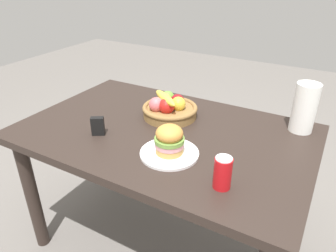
{
  "coord_description": "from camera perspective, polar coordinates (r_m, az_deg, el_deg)",
  "views": [
    {
      "loc": [
        0.68,
        -1.17,
        1.48
      ],
      "look_at": [
        0.05,
        -0.05,
        0.81
      ],
      "focal_mm": 33.63,
      "sensor_mm": 36.0,
      "label": 1
    }
  ],
  "objects": [
    {
      "name": "ground_plane",
      "position": [
        2.01,
        -0.56,
        -19.88
      ],
      "size": [
        8.0,
        8.0,
        0.0
      ],
      "primitive_type": "plane",
      "color": "slate"
    },
    {
      "name": "dining_table",
      "position": [
        1.59,
        -0.67,
        -3.93
      ],
      "size": [
        1.4,
        0.9,
        0.75
      ],
      "color": "#2D231E",
      "rests_on": "ground_plane"
    },
    {
      "name": "plate",
      "position": [
        1.35,
        0.25,
        -4.96
      ],
      "size": [
        0.25,
        0.25,
        0.01
      ],
      "primitive_type": "cylinder",
      "color": "white",
      "rests_on": "dining_table"
    },
    {
      "name": "sandwich",
      "position": [
        1.31,
        0.26,
        -2.43
      ],
      "size": [
        0.13,
        0.13,
        0.13
      ],
      "color": "tan",
      "rests_on": "plate"
    },
    {
      "name": "soda_can",
      "position": [
        1.15,
        9.88,
        -8.34
      ],
      "size": [
        0.07,
        0.07,
        0.13
      ],
      "color": "red",
      "rests_on": "dining_table"
    },
    {
      "name": "fruit_basket",
      "position": [
        1.65,
        0.27,
        3.27
      ],
      "size": [
        0.29,
        0.29,
        0.13
      ],
      "color": "olive",
      "rests_on": "dining_table"
    },
    {
      "name": "paper_towel_roll",
      "position": [
        1.62,
        23.51,
        3.04
      ],
      "size": [
        0.11,
        0.11,
        0.24
      ],
      "primitive_type": "cylinder",
      "color": "white",
      "rests_on": "dining_table"
    },
    {
      "name": "napkin_holder",
      "position": [
        1.51,
        -12.61,
        -0.01
      ],
      "size": [
        0.07,
        0.06,
        0.09
      ],
      "primitive_type": "cube",
      "rotation": [
        0.0,
        0.0,
        0.57
      ],
      "color": "black",
      "rests_on": "dining_table"
    }
  ]
}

